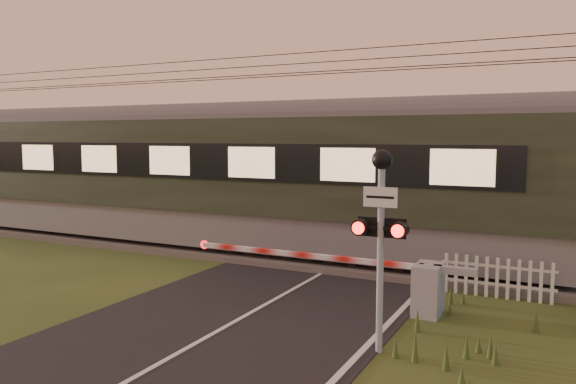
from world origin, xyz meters
The scene contains 7 objects.
ground centered at (0.00, 0.00, 0.00)m, with size 160.00×160.00×0.00m, color #2D4018.
road centered at (0.02, -0.23, 0.01)m, with size 6.00×140.00×0.03m.
track_bed centered at (0.00, 6.50, 0.07)m, with size 140.00×3.40×0.39m.
overhead_wires centered at (0.00, 6.50, 5.72)m, with size 120.00×0.62×0.62m.
boom_gate centered at (2.99, 2.70, 0.60)m, with size 6.62×0.82×1.09m.
crossing_signal centered at (3.01, 0.28, 2.38)m, with size 0.88×0.36×3.45m.
picket_fence centered at (4.44, 4.60, 0.47)m, with size 2.50×0.08×0.93m.
Camera 1 is at (5.74, -8.68, 3.67)m, focal length 35.00 mm.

